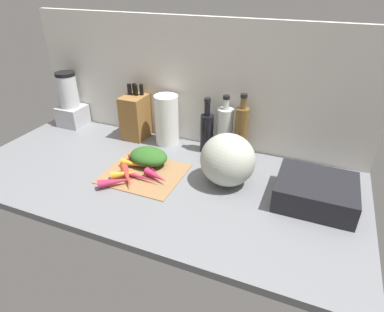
# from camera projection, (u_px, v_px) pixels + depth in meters

# --- Properties ---
(ground_plane) EXTENTS (1.70, 0.80, 0.03)m
(ground_plane) POSITION_uv_depth(u_px,v_px,m) (157.00, 178.00, 1.41)
(ground_plane) COLOR slate
(wall_back) EXTENTS (1.70, 0.03, 0.60)m
(wall_back) POSITION_uv_depth(u_px,v_px,m) (191.00, 83.00, 1.57)
(wall_back) COLOR silver
(wall_back) RESTS_ON ground_plane
(cutting_board) EXTENTS (0.33, 0.29, 0.01)m
(cutting_board) POSITION_uv_depth(u_px,v_px,m) (144.00, 173.00, 1.42)
(cutting_board) COLOR #997047
(cutting_board) RESTS_ON ground_plane
(carrot_0) EXTENTS (0.11, 0.10, 0.03)m
(carrot_0) POSITION_uv_depth(u_px,v_px,m) (125.00, 174.00, 1.38)
(carrot_0) COLOR orange
(carrot_0) RESTS_ON cutting_board
(carrot_1) EXTENTS (0.13, 0.07, 0.03)m
(carrot_1) POSITION_uv_depth(u_px,v_px,m) (156.00, 176.00, 1.36)
(carrot_1) COLOR #B2264C
(carrot_1) RESTS_ON cutting_board
(carrot_2) EXTENTS (0.14, 0.12, 0.03)m
(carrot_2) POSITION_uv_depth(u_px,v_px,m) (117.00, 181.00, 1.32)
(carrot_2) COLOR #B2264C
(carrot_2) RESTS_ON cutting_board
(carrot_3) EXTENTS (0.11, 0.11, 0.03)m
(carrot_3) POSITION_uv_depth(u_px,v_px,m) (142.00, 155.00, 1.52)
(carrot_3) COLOR red
(carrot_3) RESTS_ON cutting_board
(carrot_4) EXTENTS (0.11, 0.03, 0.03)m
(carrot_4) POSITION_uv_depth(u_px,v_px,m) (133.00, 164.00, 1.44)
(carrot_4) COLOR orange
(carrot_4) RESTS_ON cutting_board
(carrot_5) EXTENTS (0.18, 0.03, 0.02)m
(carrot_5) POSITION_uv_depth(u_px,v_px,m) (142.00, 177.00, 1.36)
(carrot_5) COLOR #B2264C
(carrot_5) RESTS_ON cutting_board
(carrot_6) EXTENTS (0.13, 0.14, 0.03)m
(carrot_6) POSITION_uv_depth(u_px,v_px,m) (127.00, 176.00, 1.36)
(carrot_6) COLOR red
(carrot_6) RESTS_ON cutting_board
(carrot_7) EXTENTS (0.13, 0.09, 0.02)m
(carrot_7) POSITION_uv_depth(u_px,v_px,m) (150.00, 167.00, 1.43)
(carrot_7) COLOR #B2264C
(carrot_7) RESTS_ON cutting_board
(carrot_greens_pile) EXTENTS (0.18, 0.13, 0.07)m
(carrot_greens_pile) POSITION_uv_depth(u_px,v_px,m) (149.00, 156.00, 1.46)
(carrot_greens_pile) COLOR #2D6023
(carrot_greens_pile) RESTS_ON cutting_board
(winter_squash) EXTENTS (0.22, 0.21, 0.22)m
(winter_squash) POSITION_uv_depth(u_px,v_px,m) (228.00, 160.00, 1.31)
(winter_squash) COLOR #B2B7A8
(winter_squash) RESTS_ON ground_plane
(knife_block) EXTENTS (0.11, 0.16, 0.28)m
(knife_block) POSITION_uv_depth(u_px,v_px,m) (137.00, 116.00, 1.69)
(knife_block) COLOR olive
(knife_block) RESTS_ON ground_plane
(blender_appliance) EXTENTS (0.14, 0.14, 0.30)m
(blender_appliance) POSITION_uv_depth(u_px,v_px,m) (70.00, 103.00, 1.81)
(blender_appliance) COLOR #B2B2B7
(blender_appliance) RESTS_ON ground_plane
(paper_towel_roll) EXTENTS (0.12, 0.12, 0.25)m
(paper_towel_roll) POSITION_uv_depth(u_px,v_px,m) (167.00, 120.00, 1.61)
(paper_towel_roll) COLOR white
(paper_towel_roll) RESTS_ON ground_plane
(bottle_0) EXTENTS (0.06, 0.06, 0.27)m
(bottle_0) POSITION_uv_depth(u_px,v_px,m) (207.00, 131.00, 1.55)
(bottle_0) COLOR black
(bottle_0) RESTS_ON ground_plane
(bottle_1) EXTENTS (0.08, 0.08, 0.29)m
(bottle_1) POSITION_uv_depth(u_px,v_px,m) (225.00, 130.00, 1.53)
(bottle_1) COLOR silver
(bottle_1) RESTS_ON ground_plane
(bottle_2) EXTENTS (0.06, 0.06, 0.31)m
(bottle_2) POSITION_uv_depth(u_px,v_px,m) (241.00, 131.00, 1.50)
(bottle_2) COLOR brown
(bottle_2) RESTS_ON ground_plane
(dish_rack) EXTENTS (0.29, 0.25, 0.10)m
(dish_rack) POSITION_uv_depth(u_px,v_px,m) (315.00, 192.00, 1.22)
(dish_rack) COLOR black
(dish_rack) RESTS_ON ground_plane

